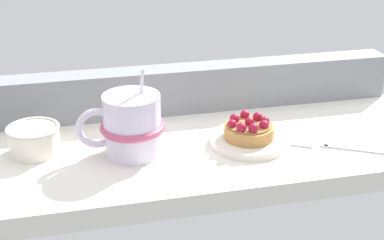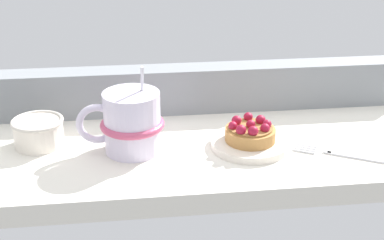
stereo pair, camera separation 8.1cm
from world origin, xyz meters
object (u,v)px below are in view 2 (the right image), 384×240
at_px(raspberry_tart, 250,132).
at_px(coffee_mug, 131,122).
at_px(dessert_fork, 350,155).
at_px(dessert_plate, 250,144).
at_px(sugar_bowl, 38,131).

relative_size(raspberry_tart, coffee_mug, 0.57).
bearing_deg(dessert_fork, coffee_mug, 169.12).
distance_m(coffee_mug, dessert_fork, 0.34).
bearing_deg(raspberry_tart, coffee_mug, 176.64).
height_order(coffee_mug, dessert_fork, coffee_mug).
distance_m(dessert_plate, raspberry_tart, 0.02).
bearing_deg(dessert_plate, sugar_bowl, 171.87).
xyz_separation_m(dessert_plate, raspberry_tart, (-0.00, -0.00, 0.02)).
distance_m(dessert_plate, sugar_bowl, 0.33).
xyz_separation_m(raspberry_tart, coffee_mug, (-0.18, 0.01, 0.02)).
xyz_separation_m(dessert_plate, coffee_mug, (-0.18, 0.01, 0.04)).
distance_m(raspberry_tart, sugar_bowl, 0.33).
bearing_deg(sugar_bowl, dessert_fork, -11.89).
distance_m(raspberry_tart, coffee_mug, 0.19).
height_order(raspberry_tart, coffee_mug, coffee_mug).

